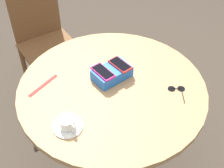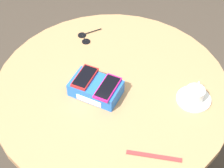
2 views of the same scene
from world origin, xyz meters
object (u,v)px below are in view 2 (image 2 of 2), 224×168
Objects in this scene: round_table at (112,105)px; lanyard_strap at (154,156)px; saucer at (194,99)px; coffee_cup at (195,93)px; phone_box at (96,88)px; phone_red at (85,77)px; phone_magenta at (107,87)px; sunglasses at (85,37)px.

round_table is 0.37m from lanyard_strap.
coffee_cup is (0.00, 0.00, 0.03)m from saucer.
lanyard_strap is (-0.10, -0.29, -0.03)m from coffee_cup.
phone_red is at bearing 163.60° from phone_box.
lanyard_strap is at bearing -35.64° from phone_red.
phone_red is at bearing -171.81° from coffee_cup.
phone_magenta is 0.34m from saucer.
sunglasses is at bearing 108.88° from phone_red.
round_table is 9.51× the size of coffee_cup.
coffee_cup is (0.38, 0.08, 0.00)m from phone_box.
phone_box is 1.09× the size of lanyard_strap.
phone_magenta reaches higher than lanyard_strap.
phone_magenta reaches higher than saucer.
phone_box reaches higher than lanyard_strap.
saucer is 0.57m from sunglasses.
round_table is at bearing -175.66° from saucer.
phone_magenta is (-0.00, -0.06, 0.18)m from round_table.
phone_red is 0.94× the size of phone_magenta.
phone_red is 0.41m from lanyard_strap.
saucer is 0.03m from coffee_cup.
phone_magenta is (0.05, -0.01, 0.04)m from phone_box.
round_table is 4.98× the size of lanyard_strap.
phone_box is 1.72× the size of sunglasses.
round_table is 0.35m from sunglasses.
phone_red is at bearing 144.36° from lanyard_strap.
lanyard_strap is at bearing -108.44° from coffee_cup.
phone_box is (-0.05, -0.05, 0.14)m from round_table.
saucer is 0.31m from lanyard_strap.
round_table is at bearing 42.53° from phone_box.
round_table is at bearing 130.17° from lanyard_strap.
phone_magenta reaches higher than phone_box.
phone_red reaches higher than lanyard_strap.
lanyard_strap is (0.23, -0.21, -0.06)m from phone_magenta.
coffee_cup is at bearing 8.19° from phone_red.
phone_box is at bearing -16.40° from phone_red.
sunglasses is (-0.10, 0.29, -0.06)m from phone_red.
saucer reaches higher than round_table.
phone_box reaches higher than round_table.
saucer is at bearing 71.47° from lanyard_strap.
phone_magenta is at bearing -164.79° from coffee_cup.
lanyard_strap is (0.33, -0.23, -0.06)m from phone_red.
phone_box is 0.34m from sunglasses.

